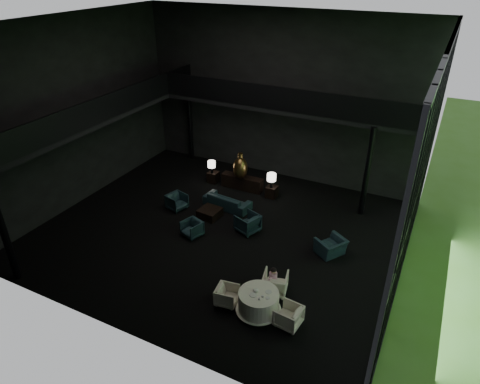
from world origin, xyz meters
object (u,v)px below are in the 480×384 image
at_px(bronze_urn, 240,168).
at_px(lounge_armchair_south, 192,228).
at_px(lounge_armchair_west, 177,201).
at_px(dining_chair_west, 227,296).
at_px(side_table_left, 213,177).
at_px(window_armchair, 331,245).
at_px(side_table_right, 272,192).
at_px(lounge_armchair_east, 248,221).
at_px(dining_chair_east, 288,316).
at_px(dining_table, 259,303).
at_px(sofa, 227,199).
at_px(table_lamp_right, 272,178).
at_px(table_lamp_left, 212,165).
at_px(child, 273,275).
at_px(console, 242,182).
at_px(coffee_table, 210,213).
at_px(dining_chair_north, 275,281).

distance_m(bronze_urn, lounge_armchair_south, 4.37).
relative_size(lounge_armchair_west, dining_chair_west, 1.28).
bearing_deg(side_table_left, window_armchair, -24.60).
bearing_deg(window_armchair, side_table_right, -96.40).
bearing_deg(lounge_armchair_east, side_table_right, -154.53).
bearing_deg(dining_chair_east, side_table_right, -147.13).
xyz_separation_m(dining_table, dining_chair_west, (-1.06, -0.11, -0.02)).
xyz_separation_m(side_table_left, dining_chair_west, (4.65, -7.23, 0.04)).
distance_m(sofa, window_armchair, 5.27).
bearing_deg(sofa, table_lamp_right, -124.28).
bearing_deg(side_table_left, dining_chair_west, -57.24).
height_order(table_lamp_left, dining_chair_east, table_lamp_left).
xyz_separation_m(side_table_right, lounge_armchair_west, (-3.35, -2.88, 0.13)).
relative_size(bronze_urn, child, 2.21).
bearing_deg(lounge_armchair_west, table_lamp_right, -34.53).
bearing_deg(dining_table, window_armchair, 73.33).
xyz_separation_m(lounge_armchair_east, dining_table, (2.28, -3.94, -0.14)).
bearing_deg(lounge_armchair_east, window_armchair, 111.48).
height_order(console, lounge_armchair_south, lounge_armchair_south).
bearing_deg(coffee_table, dining_chair_east, -39.25).
bearing_deg(table_lamp_right, dining_chair_north, -65.76).
xyz_separation_m(lounge_armchair_south, dining_chair_north, (4.24, -1.56, 0.08)).
xyz_separation_m(bronze_urn, table_lamp_left, (-1.60, 0.06, -0.21)).
relative_size(table_lamp_left, sofa, 0.29).
distance_m(side_table_right, coffee_table, 3.29).
bearing_deg(child, dining_chair_east, 131.50).
height_order(window_armchair, child, child).
distance_m(side_table_left, dining_table, 9.12).
distance_m(console, sofa, 1.89).
bearing_deg(sofa, bronze_urn, -77.41).
distance_m(bronze_urn, coffee_table, 2.93).
xyz_separation_m(sofa, dining_table, (3.92, -5.26, -0.11)).
height_order(bronze_urn, dining_chair_north, bronze_urn).
relative_size(sofa, dining_chair_west, 3.57).
relative_size(side_table_right, child, 0.94).
height_order(window_armchair, dining_chair_north, dining_chair_north).
bearing_deg(bronze_urn, dining_table, -59.32).
distance_m(bronze_urn, window_armchair, 6.12).
height_order(bronze_urn, sofa, bronze_urn).
distance_m(table_lamp_right, window_armchair, 4.77).
height_order(lounge_armchair_south, coffee_table, lounge_armchair_south).
bearing_deg(table_lamp_left, side_table_left, 90.00).
distance_m(side_table_left, child, 8.42).
height_order(coffee_table, dining_chair_north, dining_chair_north).
bearing_deg(side_table_right, dining_chair_west, -78.49).
xyz_separation_m(dining_table, dining_chair_north, (0.11, 1.09, 0.10)).
bearing_deg(sofa, lounge_armchair_west, 36.28).
height_order(console, window_armchair, window_armchair).
height_order(bronze_urn, table_lamp_left, bronze_urn).
xyz_separation_m(side_table_right, coffee_table, (-1.70, -2.82, -0.08)).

